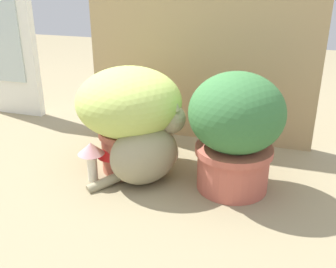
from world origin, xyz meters
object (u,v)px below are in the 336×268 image
Objects in this scene: grass_planter at (129,111)px; mushroom_ornament_pink at (91,153)px; mushroom_ornament_red at (114,149)px; leafy_planter at (235,128)px; cat at (148,151)px.

grass_planter is 0.21m from mushroom_ornament_pink.
grass_planter is at bearing 56.65° from mushroom_ornament_red.
grass_planter is 2.78× the size of mushroom_ornament_red.
leafy_planter is 0.46m from mushroom_ornament_red.
mushroom_ornament_pink is (-0.20, -0.06, -0.01)m from cat.
grass_planter is at bearing 176.00° from leafy_planter.
grass_planter is 0.17m from cat.
grass_planter is at bearing 143.87° from cat.
leafy_planter is at bearing 12.51° from mushroom_ornament_pink.
grass_planter is 2.63× the size of mushroom_ornament_pink.
mushroom_ornament_pink reaches higher than mushroom_ornament_red.
grass_planter is 0.96× the size of leafy_planter.
cat reaches higher than mushroom_ornament_red.
mushroom_ornament_red is at bearing 54.18° from mushroom_ornament_pink.
mushroom_ornament_red is at bearing -123.35° from grass_planter.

